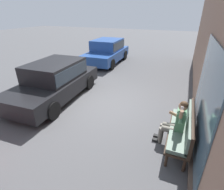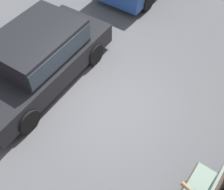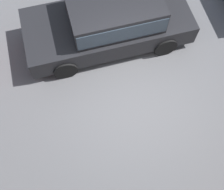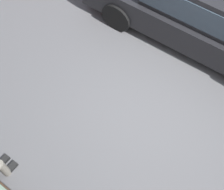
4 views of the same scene
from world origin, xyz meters
name	(u,v)px [view 3 (image 3 of 4)]	position (x,y,z in m)	size (l,w,h in m)	color
ground_plane	(135,101)	(0.00, 0.00, 0.00)	(60.00, 60.00, 0.00)	#4C4C4F
parked_car_mid	(110,18)	(0.21, -2.04, 0.80)	(4.43, 2.09, 1.49)	black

